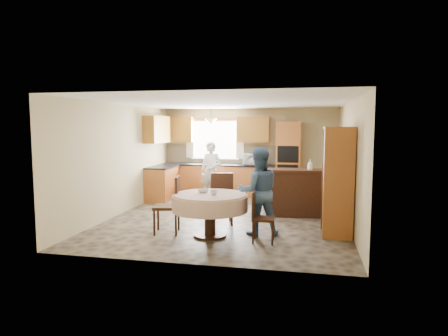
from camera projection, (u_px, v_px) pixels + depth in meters
The scene contains 36 objects.
floor at pixel (228, 218), 8.73m from camera, with size 5.00×6.00×0.01m, color brown.
ceiling at pixel (229, 103), 8.47m from camera, with size 5.00×6.00×0.01m, color white.
wall_back at pixel (249, 152), 11.52m from camera, with size 5.00×0.02×2.50m, color tan.
wall_front at pixel (187, 179), 5.68m from camera, with size 5.00×0.02×2.50m, color tan.
wall_left at pixel (121, 159), 9.12m from camera, with size 0.02×6.00×2.50m, color tan.
wall_right at pixel (349, 163), 8.09m from camera, with size 0.02×6.00×2.50m, color tan.
window at pixel (215, 140), 11.67m from camera, with size 1.40×0.03×1.10m, color white.
curtain_left at pixel (190, 138), 11.77m from camera, with size 0.22×0.02×1.15m, color white.
curtain_right at pixel (240, 138), 11.46m from camera, with size 0.22×0.02×1.15m, color white.
base_cab_back at pixel (218, 181), 11.49m from camera, with size 3.30×0.60×0.88m, color #C57434.
counter_back at pixel (218, 165), 11.44m from camera, with size 3.30×0.64×0.04m, color black.
base_cab_left at pixel (162, 184), 10.89m from camera, with size 0.60×1.20×0.88m, color #C57434.
counter_left at pixel (162, 167), 10.84m from camera, with size 0.64×1.20×0.04m, color black.
backsplash at pixel (220, 154), 11.69m from camera, with size 3.30×0.02×0.55m, color tan.
wall_cab_left at pixel (179, 129), 11.71m from camera, with size 0.85×0.33×0.72m, color #B5812D.
wall_cab_right at pixel (253, 129), 11.26m from camera, with size 0.90×0.33×0.72m, color #B5812D.
wall_cab_side at pixel (157, 130), 10.77m from camera, with size 0.33×1.20×0.72m, color #B5812D.
oven_tower at pixel (288, 160), 11.00m from camera, with size 0.66×0.62×2.12m, color #C57434.
oven_upper at pixel (288, 154), 10.68m from camera, with size 0.56×0.01×0.45m, color black.
oven_lower at pixel (288, 173), 10.73m from camera, with size 0.56×0.01×0.45m, color black.
pendant at pixel (211, 122), 11.15m from camera, with size 0.36×0.36×0.18m, color beige.
sideboard at pixel (296, 194), 8.92m from camera, with size 1.38×0.57×0.98m, color #3B1D10.
space_heater at pixel (298, 201), 9.41m from camera, with size 0.36×0.25×0.50m, color black.
cupboard at pixel (337, 180), 7.43m from camera, with size 0.52×1.04×1.99m, color #C57434.
dining_table at pixel (210, 203), 7.22m from camera, with size 1.37×1.37×0.78m.
chair_left at pixel (171, 202), 7.45m from camera, with size 0.54×0.54×1.07m.
chair_back at pixel (222, 196), 8.06m from camera, with size 0.58×0.58×1.08m.
chair_right at pixel (259, 214), 6.89m from camera, with size 0.40×0.40×0.88m.
framed_picture at pixel (347, 139), 8.28m from camera, with size 0.06×0.64×0.53m.
microwave at pixel (254, 159), 11.16m from camera, with size 0.56×0.38×0.31m, color silver.
person_sink at pixel (211, 171), 10.67m from camera, with size 0.58×0.38×1.59m, color silver.
person_dining at pixel (258, 191), 7.32m from camera, with size 0.79×0.61×1.61m, color #3E5E88.
bowl_sideboard at pixel (284, 171), 8.92m from camera, with size 0.22×0.22×0.05m, color #B2B2B2.
bottle_sideboard at pixel (310, 166), 8.79m from camera, with size 0.11×0.11×0.29m, color silver.
cup_table at pixel (214, 193), 7.08m from camera, with size 0.12×0.12×0.09m, color #B2B2B2.
bowl_table at pixel (203, 191), 7.35m from camera, with size 0.20×0.20×0.06m, color #B2B2B2.
Camera 1 is at (1.68, -8.41, 2.00)m, focal length 32.00 mm.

